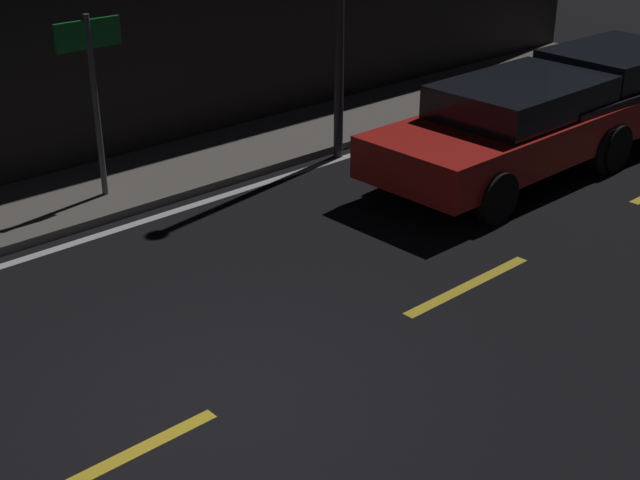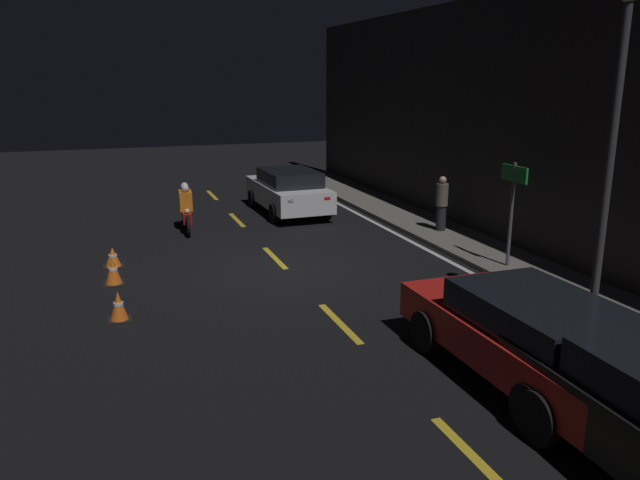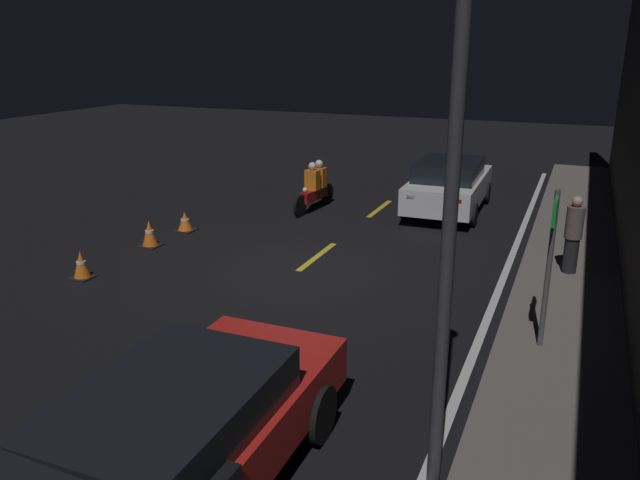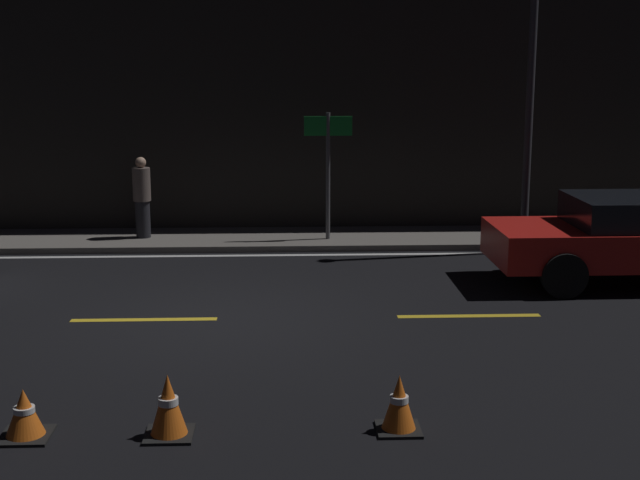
# 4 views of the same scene
# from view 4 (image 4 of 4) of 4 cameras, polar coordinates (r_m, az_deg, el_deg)

# --- Properties ---
(ground_plane) EXTENTS (56.00, 56.00, 0.00)m
(ground_plane) POSITION_cam_4_polar(r_m,az_deg,el_deg) (12.39, -6.61, -5.04)
(ground_plane) COLOR black
(raised_curb) EXTENTS (28.00, 1.87, 0.12)m
(raised_curb) POSITION_cam_4_polar(r_m,az_deg,el_deg) (17.35, -5.38, 0.04)
(raised_curb) COLOR #605B56
(raised_curb) RESTS_ON ground
(building_front) EXTENTS (28.00, 0.30, 6.48)m
(building_front) POSITION_cam_4_polar(r_m,az_deg,el_deg) (18.08, -5.40, 10.68)
(building_front) COLOR black
(building_front) RESTS_ON ground
(lane_dash_c) EXTENTS (2.00, 0.14, 0.01)m
(lane_dash_c) POSITION_cam_4_polar(r_m,az_deg,el_deg) (12.51, -11.20, -5.02)
(lane_dash_c) COLOR gold
(lane_dash_c) RESTS_ON ground
(lane_dash_d) EXTENTS (2.00, 0.14, 0.01)m
(lane_dash_d) POSITION_cam_4_polar(r_m,az_deg,el_deg) (12.62, 9.51, -4.81)
(lane_dash_d) COLOR gold
(lane_dash_d) RESTS_ON ground
(lane_solid_kerb) EXTENTS (25.20, 0.14, 0.01)m
(lane_solid_kerb) POSITION_cam_4_polar(r_m,az_deg,el_deg) (16.20, -5.60, -1.00)
(lane_solid_kerb) COLOR silver
(lane_solid_kerb) RESTS_ON ground
(taxi_red) EXTENTS (4.56, 1.97, 1.39)m
(taxi_red) POSITION_cam_4_polar(r_m,az_deg,el_deg) (14.97, 19.77, 0.27)
(taxi_red) COLOR red
(taxi_red) RESTS_ON ground
(traffic_cone_near) EXTENTS (0.48, 0.48, 0.48)m
(traffic_cone_near) POSITION_cam_4_polar(r_m,az_deg,el_deg) (9.03, -18.39, -10.53)
(traffic_cone_near) COLOR black
(traffic_cone_near) RESTS_ON ground
(traffic_cone_mid) EXTENTS (0.46, 0.46, 0.62)m
(traffic_cone_mid) POSITION_cam_4_polar(r_m,az_deg,el_deg) (8.70, -9.68, -10.44)
(traffic_cone_mid) COLOR black
(traffic_cone_mid) RESTS_ON ground
(traffic_cone_far) EXTENTS (0.43, 0.43, 0.57)m
(traffic_cone_far) POSITION_cam_4_polar(r_m,az_deg,el_deg) (8.74, 5.08, -10.40)
(traffic_cone_far) COLOR black
(traffic_cone_far) RESTS_ON ground
(pedestrian) EXTENTS (0.34, 0.34, 1.55)m
(pedestrian) POSITION_cam_4_polar(r_m,az_deg,el_deg) (17.39, -11.32, 2.71)
(pedestrian) COLOR black
(pedestrian) RESTS_ON raised_curb
(shop_sign) EXTENTS (0.90, 0.08, 2.40)m
(shop_sign) POSITION_cam_4_polar(r_m,az_deg,el_deg) (16.80, 0.52, 5.73)
(shop_sign) COLOR #4C4C51
(shop_sign) RESTS_ON raised_curb
(street_lamp) EXTENTS (0.28, 0.28, 5.76)m
(street_lamp) POSITION_cam_4_polar(r_m,az_deg,el_deg) (16.48, 13.36, 10.30)
(street_lamp) COLOR #333338
(street_lamp) RESTS_ON ground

